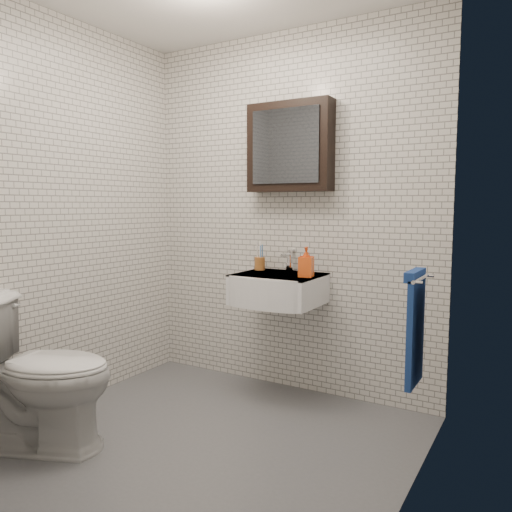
# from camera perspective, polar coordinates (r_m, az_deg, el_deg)

# --- Properties ---
(ground) EXTENTS (2.20, 2.00, 0.01)m
(ground) POSITION_cam_1_polar(r_m,az_deg,el_deg) (2.97, -5.84, -20.20)
(ground) COLOR #54575C
(ground) RESTS_ON ground
(room_shell) EXTENTS (2.22, 2.02, 2.51)m
(room_shell) POSITION_cam_1_polar(r_m,az_deg,el_deg) (2.68, -6.17, 9.18)
(room_shell) COLOR silver
(room_shell) RESTS_ON ground
(washbasin) EXTENTS (0.55, 0.50, 0.20)m
(washbasin) POSITION_cam_1_polar(r_m,az_deg,el_deg) (3.31, 2.27, -3.76)
(washbasin) COLOR white
(washbasin) RESTS_ON room_shell
(faucet) EXTENTS (0.06, 0.20, 0.15)m
(faucet) POSITION_cam_1_polar(r_m,az_deg,el_deg) (3.46, 3.82, -0.66)
(faucet) COLOR silver
(faucet) RESTS_ON washbasin
(mirror_cabinet) EXTENTS (0.60, 0.15, 0.60)m
(mirror_cabinet) POSITION_cam_1_polar(r_m,az_deg,el_deg) (3.46, 3.88, 12.32)
(mirror_cabinet) COLOR black
(mirror_cabinet) RESTS_ON room_shell
(towel_rail) EXTENTS (0.09, 0.30, 0.58)m
(towel_rail) POSITION_cam_1_polar(r_m,az_deg,el_deg) (2.62, 17.76, -7.32)
(towel_rail) COLOR silver
(towel_rail) RESTS_ON room_shell
(toothbrush_cup) EXTENTS (0.10, 0.10, 0.20)m
(toothbrush_cup) POSITION_cam_1_polar(r_m,az_deg,el_deg) (3.53, 0.43, -0.79)
(toothbrush_cup) COLOR #9D5C27
(toothbrush_cup) RESTS_ON washbasin
(soap_bottle) EXTENTS (0.10, 0.10, 0.19)m
(soap_bottle) POSITION_cam_1_polar(r_m,az_deg,el_deg) (3.20, 5.76, -0.68)
(soap_bottle) COLOR orange
(soap_bottle) RESTS_ON washbasin
(toilet) EXTENTS (0.93, 0.74, 0.83)m
(toilet) POSITION_cam_1_polar(r_m,az_deg,el_deg) (2.99, -23.75, -12.08)
(toilet) COLOR white
(toilet) RESTS_ON ground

